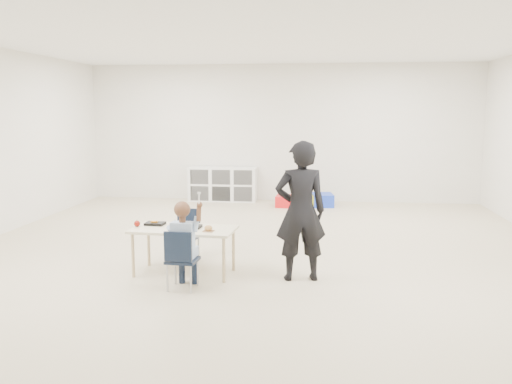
# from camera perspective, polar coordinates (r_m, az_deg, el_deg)

# --- Properties ---
(room) EXTENTS (9.00, 9.02, 2.80)m
(room) POSITION_cam_1_polar(r_m,az_deg,el_deg) (6.73, -0.00, 4.63)
(room) COLOR beige
(room) RESTS_ON ground
(table) EXTENTS (1.21, 0.66, 0.54)m
(table) POSITION_cam_1_polar(r_m,az_deg,el_deg) (6.29, -7.56, -6.14)
(table) COLOR #FDEDCB
(table) RESTS_ON ground
(chair_near) EXTENTS (0.33, 0.31, 0.64)m
(chair_near) POSITION_cam_1_polar(r_m,az_deg,el_deg) (5.77, -7.74, -7.01)
(chair_near) COLOR black
(chair_near) RESTS_ON ground
(chair_far) EXTENTS (0.33, 0.31, 0.64)m
(chair_far) POSITION_cam_1_polar(r_m,az_deg,el_deg) (6.80, -7.43, -4.59)
(chair_far) COLOR black
(chair_far) RESTS_ON ground
(child) EXTENTS (0.46, 0.46, 1.01)m
(child) POSITION_cam_1_polar(r_m,az_deg,el_deg) (5.72, -7.78, -5.22)
(child) COLOR #A1B7DA
(child) RESTS_ON chair_near
(lunch_tray_near) EXTENTS (0.23, 0.17, 0.03)m
(lunch_tray_near) POSITION_cam_1_polar(r_m,az_deg,el_deg) (6.24, -6.83, -3.62)
(lunch_tray_near) COLOR black
(lunch_tray_near) RESTS_ON table
(lunch_tray_far) EXTENTS (0.23, 0.17, 0.03)m
(lunch_tray_far) POSITION_cam_1_polar(r_m,az_deg,el_deg) (6.46, -10.58, -3.29)
(lunch_tray_far) COLOR black
(lunch_tray_far) RESTS_ON table
(milk_carton) EXTENTS (0.07, 0.07, 0.10)m
(milk_carton) POSITION_cam_1_polar(r_m,az_deg,el_deg) (6.10, -7.94, -3.58)
(milk_carton) COLOR white
(milk_carton) RESTS_ON table
(bread_roll) EXTENTS (0.09, 0.09, 0.07)m
(bread_roll) POSITION_cam_1_polar(r_m,az_deg,el_deg) (6.04, -5.04, -3.82)
(bread_roll) COLOR tan
(bread_roll) RESTS_ON table
(apple_near) EXTENTS (0.07, 0.07, 0.07)m
(apple_near) POSITION_cam_1_polar(r_m,az_deg,el_deg) (6.31, -8.50, -3.32)
(apple_near) COLOR maroon
(apple_near) RESTS_ON table
(apple_far) EXTENTS (0.07, 0.07, 0.07)m
(apple_far) POSITION_cam_1_polar(r_m,az_deg,el_deg) (6.40, -12.41, -3.27)
(apple_far) COLOR maroon
(apple_far) RESTS_ON table
(cubby_shelf) EXTENTS (1.40, 0.40, 0.70)m
(cubby_shelf) POSITION_cam_1_polar(r_m,az_deg,el_deg) (11.23, -3.52, 0.82)
(cubby_shelf) COLOR white
(cubby_shelf) RESTS_ON ground
(adult) EXTENTS (0.63, 0.48, 1.55)m
(adult) POSITION_cam_1_polar(r_m,az_deg,el_deg) (5.94, 4.71, -2.02)
(adult) COLOR black
(adult) RESTS_ON ground
(bin_red) EXTENTS (0.37, 0.46, 0.22)m
(bin_red) POSITION_cam_1_polar(r_m,az_deg,el_deg) (10.62, 3.10, -0.94)
(bin_red) COLOR red
(bin_red) RESTS_ON ground
(bin_yellow) EXTENTS (0.35, 0.45, 0.22)m
(bin_yellow) POSITION_cam_1_polar(r_m,az_deg,el_deg) (10.75, 6.01, -0.85)
(bin_yellow) COLOR yellow
(bin_yellow) RESTS_ON ground
(bin_blue) EXTENTS (0.46, 0.55, 0.24)m
(bin_blue) POSITION_cam_1_polar(r_m,az_deg,el_deg) (10.72, 7.01, -0.83)
(bin_blue) COLOR blue
(bin_blue) RESTS_ON ground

